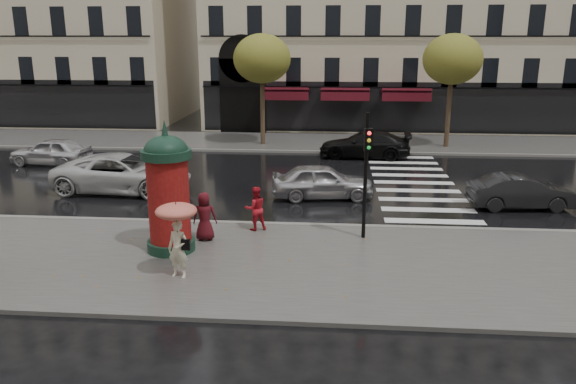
# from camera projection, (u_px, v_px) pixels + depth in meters

# --- Properties ---
(ground) EXTENTS (160.00, 160.00, 0.00)m
(ground) POSITION_uv_depth(u_px,v_px,m) (255.00, 258.00, 16.93)
(ground) COLOR black
(ground) RESTS_ON ground
(near_sidewalk) EXTENTS (90.00, 7.00, 0.12)m
(near_sidewalk) POSITION_uv_depth(u_px,v_px,m) (253.00, 263.00, 16.44)
(near_sidewalk) COLOR #474744
(near_sidewalk) RESTS_ON ground
(far_sidewalk) EXTENTS (90.00, 6.00, 0.12)m
(far_sidewalk) POSITION_uv_depth(u_px,v_px,m) (297.00, 142.00, 35.16)
(far_sidewalk) COLOR #474744
(far_sidewalk) RESTS_ON ground
(near_kerb) EXTENTS (90.00, 0.25, 0.14)m
(near_kerb) POSITION_uv_depth(u_px,v_px,m) (267.00, 224.00, 19.79)
(near_kerb) COLOR slate
(near_kerb) RESTS_ON ground
(far_kerb) EXTENTS (90.00, 0.25, 0.14)m
(far_kerb) POSITION_uv_depth(u_px,v_px,m) (293.00, 151.00, 32.28)
(far_kerb) COLOR slate
(far_kerb) RESTS_ON ground
(zebra_crossing) EXTENTS (3.60, 11.75, 0.01)m
(zebra_crossing) POSITION_uv_depth(u_px,v_px,m) (414.00, 183.00, 25.68)
(zebra_crossing) COLOR silver
(zebra_crossing) RESTS_ON ground
(tree_far_left) EXTENTS (3.40, 3.40, 6.64)m
(tree_far_left) POSITION_uv_depth(u_px,v_px,m) (262.00, 59.00, 32.98)
(tree_far_left) COLOR #38281C
(tree_far_left) RESTS_ON ground
(tree_far_right) EXTENTS (3.40, 3.40, 6.64)m
(tree_far_right) POSITION_uv_depth(u_px,v_px,m) (452.00, 60.00, 32.13)
(tree_far_right) COLOR #38281C
(tree_far_right) RESTS_ON ground
(woman_umbrella) EXTENTS (1.12, 1.12, 2.14)m
(woman_umbrella) POSITION_uv_depth(u_px,v_px,m) (177.00, 228.00, 15.00)
(woman_umbrella) COLOR beige
(woman_umbrella) RESTS_ON near_sidewalk
(woman_red) EXTENTS (0.90, 0.82, 1.51)m
(woman_red) POSITION_uv_depth(u_px,v_px,m) (255.00, 208.00, 18.91)
(woman_red) COLOR red
(woman_red) RESTS_ON near_sidewalk
(man_burgundy) EXTENTS (0.83, 0.59, 1.58)m
(man_burgundy) POSITION_uv_depth(u_px,v_px,m) (205.00, 216.00, 17.96)
(man_burgundy) COLOR #4A0E16
(man_burgundy) RESTS_ON near_sidewalk
(morris_column) EXTENTS (1.50, 1.50, 4.02)m
(morris_column) POSITION_uv_depth(u_px,v_px,m) (168.00, 189.00, 16.80)
(morris_column) COLOR #122F22
(morris_column) RESTS_ON near_sidewalk
(traffic_light) EXTENTS (0.28, 0.39, 4.09)m
(traffic_light) POSITION_uv_depth(u_px,v_px,m) (366.00, 164.00, 17.63)
(traffic_light) COLOR black
(traffic_light) RESTS_ON near_sidewalk
(car_silver) EXTENTS (4.36, 2.18, 1.43)m
(car_silver) POSITION_uv_depth(u_px,v_px,m) (322.00, 181.00, 23.08)
(car_silver) COLOR #B9B8BD
(car_silver) RESTS_ON ground
(car_darkgrey) EXTENTS (4.08, 1.67, 1.31)m
(car_darkgrey) POSITION_uv_depth(u_px,v_px,m) (521.00, 192.00, 21.73)
(car_darkgrey) COLOR black
(car_darkgrey) RESTS_ON ground
(car_white) EXTENTS (5.95, 2.99, 1.61)m
(car_white) POSITION_uv_depth(u_px,v_px,m) (123.00, 173.00, 24.03)
(car_white) COLOR silver
(car_white) RESTS_ON ground
(car_black) EXTENTS (5.07, 2.33, 1.44)m
(car_black) POSITION_uv_depth(u_px,v_px,m) (365.00, 145.00, 30.83)
(car_black) COLOR black
(car_black) RESTS_ON ground
(car_far_silver) EXTENTS (4.28, 2.04, 1.41)m
(car_far_silver) POSITION_uv_depth(u_px,v_px,m) (51.00, 151.00, 29.08)
(car_far_silver) COLOR silver
(car_far_silver) RESTS_ON ground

